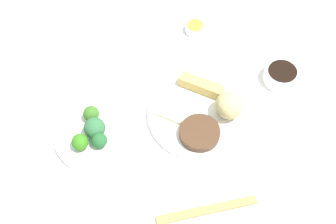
{
  "coord_description": "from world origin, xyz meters",
  "views": [
    {
      "loc": [
        0.58,
        0.16,
        0.94
      ],
      "look_at": [
        0.04,
        -0.05,
        0.06
      ],
      "focal_mm": 46.0,
      "sensor_mm": 36.0,
      "label": 1
    }
  ],
  "objects_px": {
    "chopsticks_pair": "(207,210)",
    "broccoli_plate": "(97,134)",
    "soy_sauce_bowl": "(281,76)",
    "main_plate": "(200,113)",
    "sauce_ramekin_hot_mustard": "(195,28)"
  },
  "relations": [
    {
      "from": "soy_sauce_bowl",
      "to": "main_plate",
      "type": "bearing_deg",
      "value": -41.9
    },
    {
      "from": "chopsticks_pair",
      "to": "sauce_ramekin_hot_mustard",
      "type": "bearing_deg",
      "value": -158.11
    },
    {
      "from": "sauce_ramekin_hot_mustard",
      "to": "chopsticks_pair",
      "type": "xyz_separation_m",
      "value": [
        0.5,
        0.2,
        -0.01
      ]
    },
    {
      "from": "soy_sauce_bowl",
      "to": "chopsticks_pair",
      "type": "height_order",
      "value": "soy_sauce_bowl"
    },
    {
      "from": "broccoli_plate",
      "to": "chopsticks_pair",
      "type": "height_order",
      "value": "broccoli_plate"
    },
    {
      "from": "soy_sauce_bowl",
      "to": "sauce_ramekin_hot_mustard",
      "type": "distance_m",
      "value": 0.28
    },
    {
      "from": "main_plate",
      "to": "chopsticks_pair",
      "type": "bearing_deg",
      "value": 22.26
    },
    {
      "from": "main_plate",
      "to": "sauce_ramekin_hot_mustard",
      "type": "height_order",
      "value": "sauce_ramekin_hot_mustard"
    },
    {
      "from": "broccoli_plate",
      "to": "sauce_ramekin_hot_mustard",
      "type": "xyz_separation_m",
      "value": [
        -0.42,
        0.11,
        0.0
      ]
    },
    {
      "from": "chopsticks_pair",
      "to": "broccoli_plate",
      "type": "bearing_deg",
      "value": -105.15
    },
    {
      "from": "sauce_ramekin_hot_mustard",
      "to": "chopsticks_pair",
      "type": "bearing_deg",
      "value": 21.89
    },
    {
      "from": "chopsticks_pair",
      "to": "main_plate",
      "type": "bearing_deg",
      "value": -157.74
    },
    {
      "from": "broccoli_plate",
      "to": "soy_sauce_bowl",
      "type": "bearing_deg",
      "value": 131.12
    },
    {
      "from": "main_plate",
      "to": "soy_sauce_bowl",
      "type": "distance_m",
      "value": 0.25
    },
    {
      "from": "broccoli_plate",
      "to": "chopsticks_pair",
      "type": "xyz_separation_m",
      "value": [
        0.08,
        0.31,
        -0.0
      ]
    }
  ]
}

